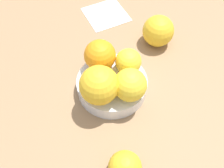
# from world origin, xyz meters

# --- Properties ---
(ground_plane) EXTENTS (1.10, 1.10, 0.02)m
(ground_plane) POSITION_xyz_m (0.00, 0.00, -0.01)
(ground_plane) COLOR #997551
(fruit_bowl) EXTENTS (0.17, 0.17, 0.04)m
(fruit_bowl) POSITION_xyz_m (0.00, 0.00, 0.02)
(fruit_bowl) COLOR silver
(fruit_bowl) RESTS_ON ground_plane
(orange_in_bowl_0) EXTENTS (0.09, 0.09, 0.09)m
(orange_in_bowl_0) POSITION_xyz_m (-0.02, 0.05, 0.08)
(orange_in_bowl_0) COLOR yellow
(orange_in_bowl_0) RESTS_ON fruit_bowl
(orange_in_bowl_1) EXTENTS (0.07, 0.07, 0.07)m
(orange_in_bowl_1) POSITION_xyz_m (-0.05, -0.01, 0.07)
(orange_in_bowl_1) COLOR yellow
(orange_in_bowl_1) RESTS_ON fruit_bowl
(orange_in_bowl_2) EXTENTS (0.08, 0.08, 0.08)m
(orange_in_bowl_2) POSITION_xyz_m (0.05, -0.00, 0.07)
(orange_in_bowl_2) COLOR orange
(orange_in_bowl_2) RESTS_ON fruit_bowl
(orange_in_bowl_3) EXTENTS (0.06, 0.06, 0.06)m
(orange_in_bowl_3) POSITION_xyz_m (0.01, -0.05, 0.07)
(orange_in_bowl_3) COLOR yellow
(orange_in_bowl_3) RESTS_ON fruit_bowl
(orange_loose_0) EXTENTS (0.07, 0.07, 0.07)m
(orange_loose_0) POSITION_xyz_m (-0.18, 0.09, 0.03)
(orange_loose_0) COLOR yellow
(orange_loose_0) RESTS_ON ground_plane
(orange_loose_1) EXTENTS (0.09, 0.09, 0.09)m
(orange_loose_1) POSITION_xyz_m (0.07, -0.19, 0.04)
(orange_loose_1) COLOR yellow
(orange_loose_1) RESTS_ON ground_plane
(folded_napkin) EXTENTS (0.13, 0.13, 0.00)m
(folded_napkin) POSITION_xyz_m (0.25, -0.13, 0.00)
(folded_napkin) COLOR white
(folded_napkin) RESTS_ON ground_plane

